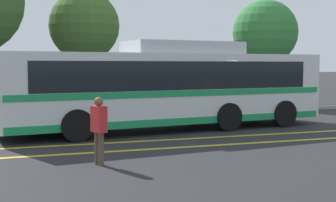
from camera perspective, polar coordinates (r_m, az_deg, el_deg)
The scene contains 9 objects.
ground_plane at distance 17.42m, azimuth 2.94°, elevation -3.28°, with size 220.00×220.00×0.00m, color #262628.
lane_strip_0 at distance 14.88m, azimuth 2.73°, elevation -4.59°, with size 0.20×31.81×0.01m, color gold.
lane_strip_1 at distance 13.63m, azimuth 4.85°, elevation -5.45°, with size 0.20×31.81×0.01m, color gold.
curb_strip at distance 21.51m, azimuth -4.13°, elevation -1.60°, with size 39.81×0.36×0.15m, color #99999E.
transit_bus at distance 16.79m, azimuth 0.06°, elevation 1.85°, with size 12.31×3.99×3.17m.
parked_car_1 at distance 19.58m, azimuth -19.01°, elevation -0.47°, with size 4.60×2.09×1.45m.
pedestrian_0 at distance 11.01m, azimuth -8.42°, elevation -3.13°, with size 0.35×0.47×1.59m.
tree_1 at distance 25.63m, azimuth -10.16°, elevation 9.00°, with size 3.74×3.74×6.28m.
tree_2 at distance 27.25m, azimuth 11.76°, elevation 8.18°, with size 3.66×3.66×6.00m.
Camera 1 is at (-6.37, -16.04, 2.34)m, focal length 50.00 mm.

